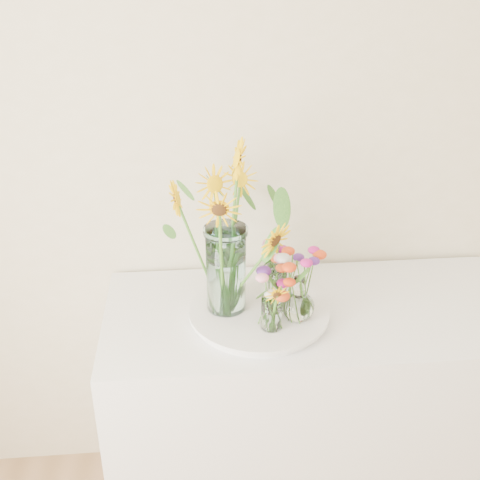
{
  "coord_description": "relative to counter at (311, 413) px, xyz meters",
  "views": [
    {
      "loc": [
        -0.56,
        0.31,
        2.0
      ],
      "look_at": [
        -0.41,
        1.92,
        1.17
      ],
      "focal_mm": 45.0,
      "sensor_mm": 36.0,
      "label": 1
    }
  ],
  "objects": [
    {
      "name": "tray",
      "position": [
        -0.2,
        -0.03,
        0.46
      ],
      "size": [
        0.43,
        0.43,
        0.02
      ],
      "primitive_type": "cylinder",
      "color": "white",
      "rests_on": "counter"
    },
    {
      "name": "small_vase_a",
      "position": [
        -0.18,
        -0.13,
        0.53
      ],
      "size": [
        0.07,
        0.07,
        0.11
      ],
      "primitive_type": "cylinder",
      "rotation": [
        0.0,
        0.0,
        -0.19
      ],
      "color": "white",
      "rests_on": "tray"
    },
    {
      "name": "wildflower_posy_c",
      "position": [
        -0.13,
        0.06,
        0.58
      ],
      "size": [
        0.17,
        0.17,
        0.21
      ],
      "primitive_type": null,
      "color": "#E63F14",
      "rests_on": "tray"
    },
    {
      "name": "small_vase_b",
      "position": [
        -0.09,
        -0.08,
        0.55
      ],
      "size": [
        0.12,
        0.12,
        0.15
      ],
      "primitive_type": null,
      "rotation": [
        0.0,
        0.0,
        0.27
      ],
      "color": "white",
      "rests_on": "tray"
    },
    {
      "name": "sunflower_bouquet",
      "position": [
        -0.3,
        -0.01,
        0.75
      ],
      "size": [
        0.88,
        0.88,
        0.55
      ],
      "primitive_type": null,
      "rotation": [
        0.0,
        0.0,
        0.26
      ],
      "color": "#FFC405",
      "rests_on": "tray"
    },
    {
      "name": "small_vase_c",
      "position": [
        -0.13,
        0.06,
        0.53
      ],
      "size": [
        0.07,
        0.07,
        0.12
      ],
      "primitive_type": "cylinder",
      "rotation": [
        0.0,
        0.0,
        -0.1
      ],
      "color": "white",
      "rests_on": "tray"
    },
    {
      "name": "wildflower_posy_b",
      "position": [
        -0.09,
        -0.08,
        0.59
      ],
      "size": [
        0.21,
        0.21,
        0.24
      ],
      "primitive_type": null,
      "color": "#E63F14",
      "rests_on": "tray"
    },
    {
      "name": "wildflower_posy_a",
      "position": [
        -0.18,
        -0.13,
        0.57
      ],
      "size": [
        0.18,
        0.18,
        0.2
      ],
      "primitive_type": null,
      "color": "#E63F14",
      "rests_on": "tray"
    },
    {
      "name": "counter",
      "position": [
        0.0,
        0.0,
        0.0
      ],
      "size": [
        1.4,
        0.6,
        0.9
      ],
      "primitive_type": "cube",
      "color": "white",
      "rests_on": "ground_plane"
    },
    {
      "name": "mason_jar",
      "position": [
        -0.3,
        -0.01,
        0.62
      ],
      "size": [
        0.15,
        0.15,
        0.29
      ],
      "primitive_type": "cylinder",
      "rotation": [
        0.0,
        0.0,
        0.26
      ],
      "color": "#BBE7ED",
      "rests_on": "tray"
    }
  ]
}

